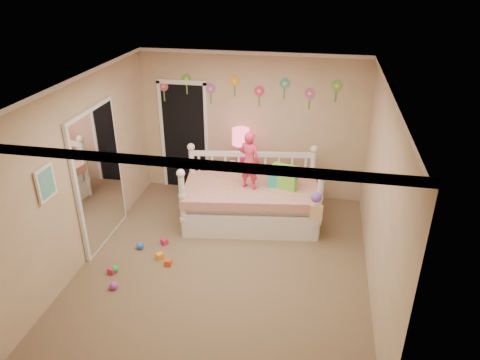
% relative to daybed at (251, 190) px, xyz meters
% --- Properties ---
extents(floor, '(4.00, 4.50, 0.01)m').
position_rel_daybed_xyz_m(floor, '(-0.17, -1.19, -0.59)').
color(floor, '#7F684C').
rests_on(floor, ground).
extents(ceiling, '(4.00, 4.50, 0.01)m').
position_rel_daybed_xyz_m(ceiling, '(-0.17, -1.19, 2.01)').
color(ceiling, white).
rests_on(ceiling, floor).
extents(back_wall, '(4.00, 0.01, 2.60)m').
position_rel_daybed_xyz_m(back_wall, '(-0.17, 1.06, 0.71)').
color(back_wall, tan).
rests_on(back_wall, floor).
extents(left_wall, '(0.01, 4.50, 2.60)m').
position_rel_daybed_xyz_m(left_wall, '(-2.17, -1.19, 0.71)').
color(left_wall, tan).
rests_on(left_wall, floor).
extents(right_wall, '(0.01, 4.50, 2.60)m').
position_rel_daybed_xyz_m(right_wall, '(1.83, -1.19, 0.71)').
color(right_wall, tan).
rests_on(right_wall, floor).
extents(crown_molding, '(4.00, 4.50, 0.06)m').
position_rel_daybed_xyz_m(crown_molding, '(-0.17, -1.19, 1.98)').
color(crown_molding, white).
rests_on(crown_molding, ceiling).
extents(daybed, '(2.33, 1.47, 1.19)m').
position_rel_daybed_xyz_m(daybed, '(0.00, 0.00, 0.00)').
color(daybed, white).
rests_on(daybed, floor).
extents(pillow_turquoise, '(0.37, 0.17, 0.35)m').
position_rel_daybed_xyz_m(pillow_turquoise, '(0.44, 0.06, 0.24)').
color(pillow_turquoise, '#24ACB6').
rests_on(pillow_turquoise, daybed).
extents(pillow_lime, '(0.44, 0.28, 0.39)m').
position_rel_daybed_xyz_m(pillow_lime, '(0.53, 0.04, 0.26)').
color(pillow_lime, '#75D240').
rests_on(pillow_lime, daybed).
extents(child, '(0.39, 0.31, 0.95)m').
position_rel_daybed_xyz_m(child, '(-0.02, -0.06, 0.54)').
color(child, '#E33358').
rests_on(child, daybed).
extents(nightstand, '(0.44, 0.35, 0.70)m').
position_rel_daybed_xyz_m(nightstand, '(-0.31, 0.72, -0.25)').
color(nightstand, white).
rests_on(nightstand, floor).
extents(table_lamp, '(0.30, 0.30, 0.66)m').
position_rel_daybed_xyz_m(table_lamp, '(-0.31, 0.72, 0.54)').
color(table_lamp, '#D51C6C').
rests_on(table_lamp, nightstand).
extents(closet_doorway, '(0.90, 0.04, 2.07)m').
position_rel_daybed_xyz_m(closet_doorway, '(-1.42, 1.04, 0.44)').
color(closet_doorway, black).
rests_on(closet_doorway, back_wall).
extents(flower_decals, '(3.40, 0.02, 0.50)m').
position_rel_daybed_xyz_m(flower_decals, '(-0.26, 1.04, 1.35)').
color(flower_decals, '#B2668C').
rests_on(flower_decals, back_wall).
extents(mirror_closet, '(0.07, 1.30, 2.10)m').
position_rel_daybed_xyz_m(mirror_closet, '(-2.13, -0.89, 0.46)').
color(mirror_closet, white).
rests_on(mirror_closet, left_wall).
extents(wall_picture, '(0.05, 0.34, 0.42)m').
position_rel_daybed_xyz_m(wall_picture, '(-2.14, -2.09, 0.96)').
color(wall_picture, white).
rests_on(wall_picture, left_wall).
extents(hanging_bag, '(0.20, 0.16, 0.36)m').
position_rel_daybed_xyz_m(hanging_bag, '(1.04, -0.61, 0.13)').
color(hanging_bag, beige).
rests_on(hanging_bag, daybed).
extents(toy_scatter, '(0.95, 1.39, 0.11)m').
position_rel_daybed_xyz_m(toy_scatter, '(-1.32, -1.48, -0.54)').
color(toy_scatter, '#996666').
rests_on(toy_scatter, floor).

